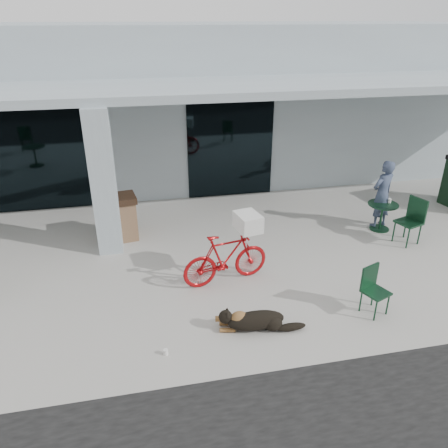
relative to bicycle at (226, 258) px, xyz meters
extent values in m
plane|color=#ABA8A1|center=(-0.72, -0.51, -0.52)|extent=(80.00, 80.00, 0.00)
cube|color=#A5B5BB|center=(-0.72, 7.99, 1.73)|extent=(22.00, 7.00, 4.50)
cube|color=black|center=(-3.92, 4.47, 0.83)|extent=(2.80, 0.06, 2.70)
cube|color=black|center=(1.08, 4.47, 0.83)|extent=(2.40, 0.06, 2.70)
cube|color=#A5B5BB|center=(-2.22, 1.79, 1.04)|extent=(0.50, 0.50, 3.12)
cube|color=#A5B5BB|center=(-0.72, 3.09, 2.69)|extent=(22.00, 2.80, 0.18)
imported|color=#A80D11|center=(0.00, 0.00, 0.00)|extent=(1.79, 0.82, 1.04)
cube|color=white|center=(0.44, 0.09, 0.68)|extent=(0.50, 0.62, 0.32)
cylinder|color=white|center=(-1.33, -1.82, -0.47)|extent=(0.08, 0.08, 0.09)
imported|color=#38445F|center=(4.20, 1.69, 0.31)|extent=(0.71, 0.58, 1.67)
cylinder|color=white|center=(4.32, 1.53, 0.20)|extent=(0.10, 0.10, 0.10)
camera|label=1|loc=(-1.52, -7.07, 4.18)|focal=35.00mm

